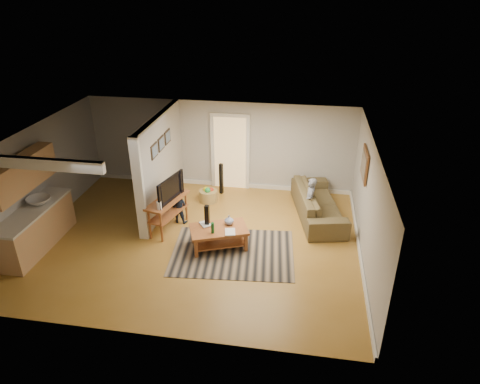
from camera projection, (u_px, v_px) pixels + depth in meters
name	position (u px, v px, depth m)	size (l,w,h in m)	color
ground	(195.00, 240.00, 9.96)	(7.50, 7.50, 0.00)	olive
room_shell	(152.00, 173.00, 9.83)	(7.54, 6.02, 2.52)	#BCB9B4
area_rug	(233.00, 252.00, 9.51)	(2.68, 1.96, 0.01)	black
sofa	(317.00, 216.00, 10.98)	(2.51, 0.98, 0.73)	#433C21
coffee_table	(219.00, 232.00, 9.55)	(1.44, 1.15, 0.74)	brown
tv_console	(168.00, 202.00, 10.08)	(0.79, 1.36, 1.10)	brown
speaker_left	(207.00, 225.00, 9.63)	(0.10, 0.10, 0.98)	black
speaker_right	(221.00, 179.00, 11.93)	(0.09, 0.09, 0.90)	black
toy_basket	(208.00, 195.00, 11.61)	(0.49, 0.49, 0.44)	#A68C48
child	(308.00, 222.00, 10.69)	(0.44, 0.29, 1.20)	slate
toddler	(180.00, 221.00, 10.72)	(0.41, 0.32, 0.85)	#1B2438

